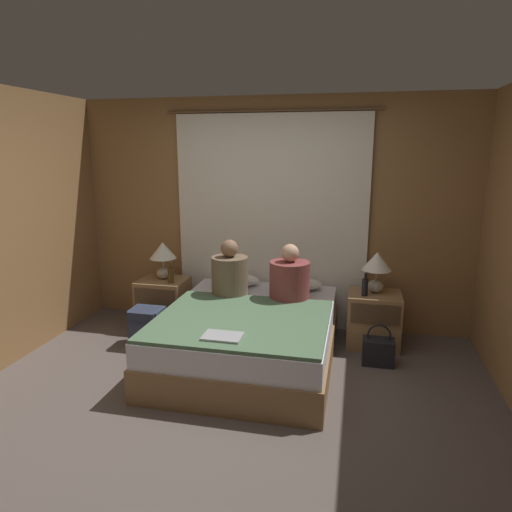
{
  "coord_description": "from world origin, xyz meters",
  "views": [
    {
      "loc": [
        0.92,
        -3.04,
        1.95
      ],
      "look_at": [
        0.0,
        1.09,
        0.96
      ],
      "focal_mm": 32.0,
      "sensor_mm": 36.0,
      "label": 1
    }
  ],
  "objects_px": {
    "nightstand_right": "(374,319)",
    "nightstand_left": "(164,303)",
    "beer_bottle_on_left_stand": "(171,275)",
    "laptop_on_bed": "(223,336)",
    "bed": "(249,337)",
    "handbag_on_floor": "(378,351)",
    "lamp_left": "(163,254)",
    "beer_bottle_on_right_stand": "(365,287)",
    "backpack_on_floor": "(147,324)",
    "person_left_in_bed": "(230,274)",
    "lamp_right": "(377,266)",
    "person_right_in_bed": "(290,279)",
    "pillow_right": "(297,283)",
    "pillow_left": "(235,280)"
  },
  "relations": [
    {
      "from": "nightstand_right",
      "to": "nightstand_left",
      "type": "bearing_deg",
      "value": 180.0
    },
    {
      "from": "beer_bottle_on_left_stand",
      "to": "laptop_on_bed",
      "type": "bearing_deg",
      "value": -52.88
    },
    {
      "from": "nightstand_left",
      "to": "laptop_on_bed",
      "type": "height_order",
      "value": "laptop_on_bed"
    },
    {
      "from": "bed",
      "to": "handbag_on_floor",
      "type": "xyz_separation_m",
      "value": [
        1.18,
        0.21,
        -0.12
      ]
    },
    {
      "from": "lamp_left",
      "to": "beer_bottle_on_right_stand",
      "type": "bearing_deg",
      "value": -3.44
    },
    {
      "from": "beer_bottle_on_right_stand",
      "to": "backpack_on_floor",
      "type": "xyz_separation_m",
      "value": [
        -2.14,
        -0.4,
        -0.42
      ]
    },
    {
      "from": "nightstand_left",
      "to": "backpack_on_floor",
      "type": "xyz_separation_m",
      "value": [
        0.03,
        -0.49,
        -0.06
      ]
    },
    {
      "from": "nightstand_left",
      "to": "beer_bottle_on_right_stand",
      "type": "distance_m",
      "value": 2.2
    },
    {
      "from": "person_left_in_bed",
      "to": "nightstand_left",
      "type": "bearing_deg",
      "value": 163.35
    },
    {
      "from": "lamp_left",
      "to": "handbag_on_floor",
      "type": "height_order",
      "value": "lamp_left"
    },
    {
      "from": "lamp_right",
      "to": "beer_bottle_on_right_stand",
      "type": "height_order",
      "value": "lamp_right"
    },
    {
      "from": "bed",
      "to": "beer_bottle_on_right_stand",
      "type": "distance_m",
      "value": 1.24
    },
    {
      "from": "person_right_in_bed",
      "to": "backpack_on_floor",
      "type": "height_order",
      "value": "person_right_in_bed"
    },
    {
      "from": "lamp_left",
      "to": "beer_bottle_on_right_stand",
      "type": "height_order",
      "value": "lamp_left"
    },
    {
      "from": "nightstand_right",
      "to": "backpack_on_floor",
      "type": "relative_size",
      "value": 1.43
    },
    {
      "from": "laptop_on_bed",
      "to": "pillow_right",
      "type": "bearing_deg",
      "value": 75.53
    },
    {
      "from": "nightstand_left",
      "to": "nightstand_right",
      "type": "xyz_separation_m",
      "value": [
        2.28,
        0.0,
        0.0
      ]
    },
    {
      "from": "bed",
      "to": "nightstand_left",
      "type": "distance_m",
      "value": 1.31
    },
    {
      "from": "pillow_left",
      "to": "laptop_on_bed",
      "type": "height_order",
      "value": "pillow_left"
    },
    {
      "from": "lamp_right",
      "to": "person_right_in_bed",
      "type": "xyz_separation_m",
      "value": [
        -0.83,
        -0.29,
        -0.1
      ]
    },
    {
      "from": "pillow_left",
      "to": "person_left_in_bed",
      "type": "bearing_deg",
      "value": -83.41
    },
    {
      "from": "lamp_left",
      "to": "backpack_on_floor",
      "type": "height_order",
      "value": "lamp_left"
    },
    {
      "from": "bed",
      "to": "lamp_right",
      "type": "bearing_deg",
      "value": 31.18
    },
    {
      "from": "laptop_on_bed",
      "to": "handbag_on_floor",
      "type": "relative_size",
      "value": 0.77
    },
    {
      "from": "laptop_on_bed",
      "to": "backpack_on_floor",
      "type": "xyz_separation_m",
      "value": [
        -1.06,
        0.86,
        -0.33
      ]
    },
    {
      "from": "person_right_in_bed",
      "to": "beer_bottle_on_right_stand",
      "type": "distance_m",
      "value": 0.74
    },
    {
      "from": "pillow_left",
      "to": "handbag_on_floor",
      "type": "bearing_deg",
      "value": -19.79
    },
    {
      "from": "person_right_in_bed",
      "to": "lamp_left",
      "type": "bearing_deg",
      "value": 168.56
    },
    {
      "from": "bed",
      "to": "beer_bottle_on_left_stand",
      "type": "height_order",
      "value": "beer_bottle_on_left_stand"
    },
    {
      "from": "handbag_on_floor",
      "to": "backpack_on_floor",
      "type": "bearing_deg",
      "value": -178.51
    },
    {
      "from": "bed",
      "to": "lamp_left",
      "type": "height_order",
      "value": "lamp_left"
    },
    {
      "from": "bed",
      "to": "handbag_on_floor",
      "type": "bearing_deg",
      "value": 10.35
    },
    {
      "from": "backpack_on_floor",
      "to": "handbag_on_floor",
      "type": "height_order",
      "value": "handbag_on_floor"
    },
    {
      "from": "lamp_left",
      "to": "laptop_on_bed",
      "type": "distance_m",
      "value": 1.8
    },
    {
      "from": "bed",
      "to": "beer_bottle_on_left_stand",
      "type": "relative_size",
      "value": 8.39
    },
    {
      "from": "backpack_on_floor",
      "to": "person_left_in_bed",
      "type": "bearing_deg",
      "value": 16.46
    },
    {
      "from": "lamp_right",
      "to": "person_left_in_bed",
      "type": "distance_m",
      "value": 1.46
    },
    {
      "from": "lamp_right",
      "to": "person_left_in_bed",
      "type": "relative_size",
      "value": 0.72
    },
    {
      "from": "person_right_in_bed",
      "to": "beer_bottle_on_right_stand",
      "type": "height_order",
      "value": "person_right_in_bed"
    },
    {
      "from": "laptop_on_bed",
      "to": "nightstand_right",
      "type": "bearing_deg",
      "value": 48.94
    },
    {
      "from": "lamp_left",
      "to": "pillow_left",
      "type": "height_order",
      "value": "lamp_left"
    },
    {
      "from": "handbag_on_floor",
      "to": "pillow_right",
      "type": "bearing_deg",
      "value": 147.06
    },
    {
      "from": "lamp_right",
      "to": "laptop_on_bed",
      "type": "height_order",
      "value": "lamp_right"
    },
    {
      "from": "person_right_in_bed",
      "to": "beer_bottle_on_left_stand",
      "type": "distance_m",
      "value": 1.32
    },
    {
      "from": "bed",
      "to": "handbag_on_floor",
      "type": "height_order",
      "value": "bed"
    },
    {
      "from": "lamp_left",
      "to": "beer_bottle_on_right_stand",
      "type": "relative_size",
      "value": 1.81
    },
    {
      "from": "beer_bottle_on_right_stand",
      "to": "lamp_right",
      "type": "bearing_deg",
      "value": 51.08
    },
    {
      "from": "nightstand_left",
      "to": "nightstand_right",
      "type": "distance_m",
      "value": 2.28
    },
    {
      "from": "nightstand_left",
      "to": "lamp_right",
      "type": "height_order",
      "value": "lamp_right"
    },
    {
      "from": "beer_bottle_on_right_stand",
      "to": "bed",
      "type": "bearing_deg",
      "value": -151.61
    }
  ]
}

